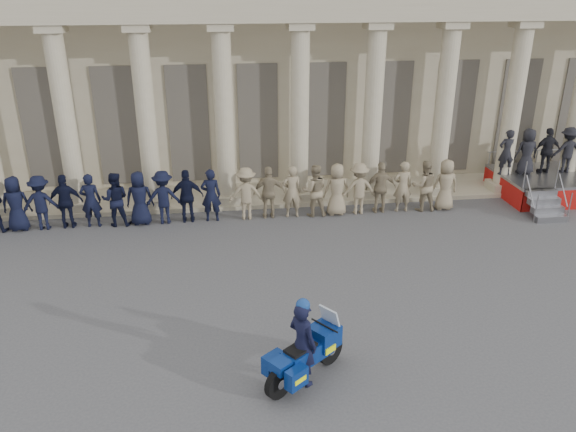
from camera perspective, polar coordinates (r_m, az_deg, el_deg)
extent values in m
plane|color=#434346|center=(13.44, 0.55, -11.30)|extent=(90.00, 90.00, 0.00)
cube|color=tan|center=(26.24, -4.04, 16.11)|extent=(40.00, 10.00, 9.00)
cube|color=tan|center=(21.23, -2.67, 2.21)|extent=(40.00, 2.60, 0.15)
cube|color=tan|center=(19.10, -2.84, 20.54)|extent=(35.80, 1.00, 1.00)
cube|color=tan|center=(21.71, -27.17, 0.72)|extent=(0.90, 0.90, 0.30)
cube|color=tan|center=(20.95, -20.50, 1.09)|extent=(0.90, 0.90, 0.30)
cylinder|color=tan|center=(20.12, -21.66, 8.92)|extent=(0.64, 0.64, 5.60)
cube|color=tan|center=(19.71, -22.93, 17.15)|extent=(0.85, 0.85, 0.24)
cube|color=tan|center=(20.49, -13.43, 1.47)|extent=(0.90, 0.90, 0.30)
cylinder|color=tan|center=(19.64, -14.21, 9.51)|extent=(0.64, 0.64, 5.60)
cube|color=tan|center=(19.22, -15.08, 18.00)|extent=(0.85, 0.85, 0.24)
cube|color=tan|center=(20.35, -6.14, 1.84)|extent=(0.90, 0.90, 0.30)
cylinder|color=tan|center=(19.50, -6.51, 9.96)|extent=(0.64, 0.64, 5.60)
cube|color=tan|center=(19.07, -6.91, 18.55)|extent=(0.85, 0.85, 0.24)
cube|color=tan|center=(20.55, 1.12, 2.18)|extent=(0.90, 0.90, 0.30)
cylinder|color=tan|center=(19.70, 1.19, 10.24)|extent=(0.64, 0.64, 5.60)
cube|color=tan|center=(19.28, 1.26, 18.74)|extent=(0.85, 0.85, 0.24)
cube|color=tan|center=(21.06, 8.14, 2.47)|extent=(0.90, 0.90, 0.30)
cylinder|color=tan|center=(20.24, 8.61, 10.33)|extent=(0.64, 0.64, 5.60)
cube|color=tan|center=(19.83, 9.13, 18.59)|extent=(0.85, 0.85, 0.24)
cube|color=tan|center=(21.88, 14.74, 2.72)|extent=(0.90, 0.90, 0.30)
cylinder|color=tan|center=(21.09, 15.54, 10.26)|extent=(0.64, 0.64, 5.60)
cube|color=tan|center=(20.69, 16.43, 18.16)|extent=(0.85, 0.85, 0.24)
cube|color=tan|center=(22.96, 20.79, 2.91)|extent=(0.90, 0.90, 0.30)
cylinder|color=tan|center=(22.21, 21.85, 10.07)|extent=(0.64, 0.64, 5.60)
cube|color=tan|center=(21.84, 23.01, 17.53)|extent=(0.85, 0.85, 0.24)
cube|color=tan|center=(24.28, 26.24, 3.05)|extent=(0.90, 0.90, 0.30)
cube|color=black|center=(22.51, -23.48, 8.14)|extent=(1.30, 0.12, 4.20)
cube|color=black|center=(21.93, -16.90, 8.69)|extent=(1.30, 0.12, 4.20)
cube|color=black|center=(21.65, -10.03, 9.15)|extent=(1.30, 0.12, 4.20)
cube|color=black|center=(21.68, -3.06, 9.48)|extent=(1.30, 0.12, 4.20)
cube|color=black|center=(22.01, 3.79, 9.67)|extent=(1.30, 0.12, 4.20)
cube|color=black|center=(22.65, 10.36, 9.72)|extent=(1.30, 0.12, 4.20)
cube|color=black|center=(23.55, 16.50, 9.66)|extent=(1.30, 0.12, 4.20)
cube|color=black|center=(24.70, 22.12, 9.51)|extent=(1.30, 0.12, 4.20)
cube|color=black|center=(26.05, 27.20, 9.29)|extent=(1.30, 0.12, 4.20)
imported|color=black|center=(20.04, -25.92, 1.12)|extent=(0.89, 0.58, 1.83)
imported|color=black|center=(19.80, -23.80, 1.25)|extent=(1.18, 0.68, 1.83)
imported|color=black|center=(19.59, -21.62, 1.37)|extent=(1.07, 0.45, 1.83)
imported|color=black|center=(19.40, -19.40, 1.50)|extent=(0.67, 0.44, 1.83)
imported|color=black|center=(19.25, -17.14, 1.63)|extent=(0.89, 0.69, 1.83)
imported|color=black|center=(19.12, -14.85, 1.75)|extent=(0.89, 0.58, 1.83)
imported|color=black|center=(19.03, -12.53, 1.88)|extent=(1.18, 0.68, 1.83)
imported|color=black|center=(18.97, -10.19, 2.00)|extent=(1.07, 0.45, 1.83)
imported|color=black|center=(18.94, -7.84, 2.12)|extent=(0.67, 0.44, 1.83)
imported|color=gray|center=(18.95, -4.28, 2.29)|extent=(1.18, 0.68, 1.83)
imported|color=gray|center=(19.00, -1.93, 2.40)|extent=(1.07, 0.45, 1.83)
imported|color=gray|center=(19.09, 0.40, 2.50)|extent=(0.67, 0.44, 1.83)
imported|color=gray|center=(19.20, 2.70, 2.60)|extent=(0.89, 0.69, 1.83)
imported|color=gray|center=(19.34, 4.98, 2.70)|extent=(0.89, 0.58, 1.83)
imported|color=gray|center=(19.52, 7.22, 2.78)|extent=(1.18, 0.68, 1.83)
imported|color=gray|center=(19.72, 9.41, 2.87)|extent=(1.07, 0.45, 1.83)
imported|color=gray|center=(19.95, 11.56, 2.94)|extent=(0.67, 0.44, 1.83)
imported|color=gray|center=(20.21, 13.66, 3.01)|extent=(0.89, 0.69, 1.83)
imported|color=gray|center=(20.50, 15.70, 3.08)|extent=(0.89, 0.58, 1.83)
cube|color=gray|center=(23.39, 25.56, 3.78)|extent=(4.17, 2.98, 0.10)
cube|color=#9B100C|center=(22.48, 20.92, 2.68)|extent=(0.04, 2.98, 0.74)
cube|color=gray|center=(20.95, 25.14, -0.24)|extent=(1.10, 0.28, 0.21)
cube|color=gray|center=(21.09, 24.85, 0.59)|extent=(1.10, 0.28, 0.21)
cube|color=gray|center=(21.24, 24.57, 1.40)|extent=(1.10, 0.28, 0.21)
cube|color=gray|center=(21.39, 24.29, 2.20)|extent=(1.10, 0.28, 0.21)
cylinder|color=gray|center=(24.40, 24.05, 6.12)|extent=(4.17, 0.04, 0.04)
imported|color=black|center=(22.30, 21.32, 6.06)|extent=(0.62, 0.41, 1.71)
imported|color=black|center=(22.68, 23.11, 6.06)|extent=(0.84, 0.54, 1.71)
imported|color=black|center=(23.09, 24.84, 6.05)|extent=(1.00, 0.42, 1.71)
imported|color=black|center=(23.52, 26.51, 6.03)|extent=(1.11, 0.64, 1.71)
cylinder|color=black|center=(12.22, 4.28, -13.37)|extent=(0.61, 0.52, 0.66)
cylinder|color=black|center=(11.35, -0.91, -16.58)|extent=(0.61, 0.52, 0.66)
cube|color=navy|center=(11.62, 1.99, -13.69)|extent=(1.17, 1.04, 0.38)
cube|color=navy|center=(11.84, 3.69, -12.02)|extent=(0.76, 0.75, 0.45)
cube|color=silver|center=(11.97, 3.67, -12.93)|extent=(0.36, 0.37, 0.12)
cube|color=#B2BFCC|center=(11.75, 4.30, -10.31)|extent=(0.45, 0.49, 0.54)
cube|color=black|center=(11.39, 1.30, -13.31)|extent=(0.72, 0.67, 0.10)
cube|color=navy|center=(11.14, -0.74, -14.99)|extent=(0.49, 0.48, 0.22)
cube|color=navy|center=(11.12, 0.86, -16.10)|extent=(0.49, 0.45, 0.40)
cube|color=#F2FF0D|center=(11.12, 0.86, -16.10)|extent=(0.39, 0.37, 0.10)
cube|color=navy|center=(11.47, -1.52, -14.67)|extent=(0.49, 0.45, 0.40)
cube|color=#F2FF0D|center=(11.47, -1.52, -14.67)|extent=(0.39, 0.37, 0.10)
cylinder|color=silver|center=(11.67, -0.67, -15.51)|extent=(0.54, 0.45, 0.10)
cylinder|color=black|center=(11.70, 3.72, -11.05)|extent=(0.46, 0.58, 0.04)
imported|color=black|center=(11.36, 1.48, -12.80)|extent=(0.76, 0.80, 1.84)
sphere|color=navy|center=(10.87, 1.53, -9.06)|extent=(0.28, 0.28, 0.28)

